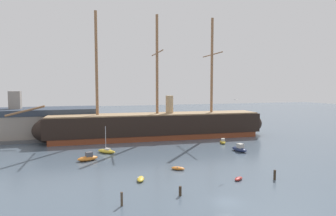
{
  "coord_description": "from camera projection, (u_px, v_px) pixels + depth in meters",
  "views": [
    {
      "loc": [
        -19.07,
        -33.86,
        15.85
      ],
      "look_at": [
        3.02,
        36.19,
        10.26
      ],
      "focal_mm": 30.58,
      "sensor_mm": 36.0,
      "label": 1
    }
  ],
  "objects": [
    {
      "name": "motorboat_mid_left",
      "position": [
        88.0,
        158.0,
        60.89
      ],
      "size": [
        4.72,
        2.98,
        1.84
      ],
      "color": "orange",
      "rests_on": "ground"
    },
    {
      "name": "mooring_piling_right_pair",
      "position": [
        275.0,
        175.0,
        48.51
      ],
      "size": [
        0.41,
        0.41,
        1.66
      ],
      "primitive_type": "cylinder",
      "color": "#382B1E",
      "rests_on": "ground"
    },
    {
      "name": "ground_plane",
      "position": [
        226.0,
        202.0,
        39.12
      ],
      "size": [
        400.0,
        400.0,
        0.0
      ],
      "primitive_type": "plane",
      "color": "#4C5B6B"
    },
    {
      "name": "dinghy_near_centre",
      "position": [
        178.0,
        168.0,
        54.25
      ],
      "size": [
        2.79,
        2.43,
        0.62
      ],
      "color": "orange",
      "rests_on": "ground"
    },
    {
      "name": "dinghy_distant_centre",
      "position": [
        140.0,
        130.0,
        101.38
      ],
      "size": [
        1.4,
        2.51,
        0.56
      ],
      "color": "#7FB2D6",
      "rests_on": "ground"
    },
    {
      "name": "mooring_piling_left_pair",
      "position": [
        180.0,
        191.0,
        41.39
      ],
      "size": [
        0.41,
        0.41,
        1.4
      ],
      "primitive_type": "cylinder",
      "color": "#382B1E",
      "rests_on": "ground"
    },
    {
      "name": "seagull_in_flight",
      "position": [
        236.0,
        100.0,
        56.25
      ],
      "size": [
        1.26,
        0.8,
        0.14
      ],
      "color": "silver"
    },
    {
      "name": "sailboat_far_left",
      "position": [
        51.0,
        141.0,
        81.16
      ],
      "size": [
        3.64,
        3.99,
        5.43
      ],
      "color": "#1E284C",
      "rests_on": "ground"
    },
    {
      "name": "motorboat_mid_right",
      "position": [
        239.0,
        149.0,
        69.51
      ],
      "size": [
        2.68,
        4.93,
        1.96
      ],
      "color": "#1E284C",
      "rests_on": "ground"
    },
    {
      "name": "tall_ship",
      "position": [
        157.0,
        125.0,
        86.76
      ],
      "size": [
        76.99,
        17.37,
        37.01
      ],
      "color": "brown",
      "rests_on": "ground"
    },
    {
      "name": "dinghy_foreground_left",
      "position": [
        141.0,
        179.0,
        47.98
      ],
      "size": [
        1.89,
        2.91,
        0.63
      ],
      "color": "gold",
      "rests_on": "ground"
    },
    {
      "name": "motorboat_alongside_stern",
      "position": [
        223.0,
        142.0,
        79.25
      ],
      "size": [
        2.59,
        3.77,
        1.46
      ],
      "color": "gold",
      "rests_on": "ground"
    },
    {
      "name": "mooring_piling_nearest",
      "position": [
        122.0,
        199.0,
        37.81
      ],
      "size": [
        0.32,
        0.32,
        1.89
      ],
      "primitive_type": "cylinder",
      "color": "#4C3D2D",
      "rests_on": "ground"
    },
    {
      "name": "motorboat_far_right",
      "position": [
        230.0,
        131.0,
        96.44
      ],
      "size": [
        4.64,
        4.14,
        1.86
      ],
      "color": "#B22D28",
      "rests_on": "ground"
    },
    {
      "name": "dinghy_foreground_right",
      "position": [
        239.0,
        179.0,
        48.33
      ],
      "size": [
        2.27,
        1.89,
        0.5
      ],
      "color": "#B22D28",
      "rests_on": "ground"
    },
    {
      "name": "sailboat_alongside_bow",
      "position": [
        107.0,
        151.0,
        67.73
      ],
      "size": [
        4.6,
        4.41,
        6.39
      ],
      "color": "gold",
      "rests_on": "ground"
    },
    {
      "name": "dockside_warehouse_left",
      "position": [
        20.0,
        124.0,
        86.56
      ],
      "size": [
        48.81,
        18.53,
        14.4
      ],
      "color": "#565659",
      "rests_on": "ground"
    }
  ]
}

